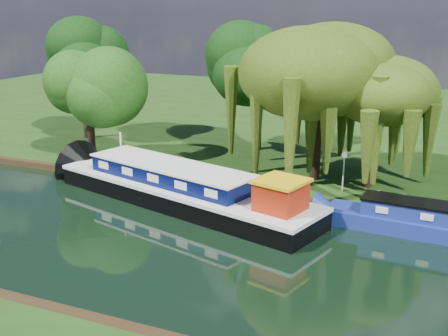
% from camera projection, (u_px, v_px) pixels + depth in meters
% --- Properties ---
extents(ground, '(120.00, 120.00, 0.00)m').
position_uv_depth(ground, '(285.00, 263.00, 26.82)').
color(ground, black).
extents(far_bank, '(120.00, 52.00, 0.45)m').
position_uv_depth(far_bank, '(386.00, 124.00, 56.72)').
color(far_bank, '#1B360E').
rests_on(far_bank, ground).
extents(dutch_barge, '(18.93, 8.91, 3.90)m').
position_uv_depth(dutch_barge, '(184.00, 190.00, 34.39)').
color(dutch_barge, black).
rests_on(dutch_barge, ground).
extents(red_dinghy, '(3.26, 2.71, 0.58)m').
position_uv_depth(red_dinghy, '(153.00, 195.00, 36.30)').
color(red_dinghy, '#9E210B').
rests_on(red_dinghy, ground).
extents(willow_left, '(8.23, 8.23, 9.86)m').
position_uv_depth(willow_left, '(319.00, 73.00, 36.24)').
color(willow_left, black).
rests_on(willow_left, far_bank).
extents(willow_right, '(6.20, 6.20, 7.55)m').
position_uv_depth(willow_right, '(373.00, 103.00, 35.16)').
color(willow_right, black).
rests_on(willow_right, far_bank).
extents(tree_far_left, '(5.08, 5.08, 8.19)m').
position_uv_depth(tree_far_left, '(88.00, 86.00, 41.33)').
color(tree_far_left, black).
rests_on(tree_far_left, far_bank).
extents(tree_far_back, '(5.60, 5.60, 9.42)m').
position_uv_depth(tree_far_back, '(83.00, 63.00, 48.23)').
color(tree_far_back, black).
rests_on(tree_far_back, far_bank).
extents(tree_far_mid, '(5.71, 5.71, 9.34)m').
position_uv_depth(tree_far_mid, '(258.00, 70.00, 44.24)').
color(tree_far_mid, black).
rests_on(tree_far_mid, far_bank).
extents(lamppost, '(0.36, 0.36, 2.56)m').
position_uv_depth(lamppost, '(344.00, 161.00, 35.20)').
color(lamppost, silver).
rests_on(lamppost, far_bank).
extents(mooring_posts, '(19.16, 0.16, 1.00)m').
position_uv_depth(mooring_posts, '(319.00, 191.00, 34.14)').
color(mooring_posts, silver).
rests_on(mooring_posts, far_bank).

